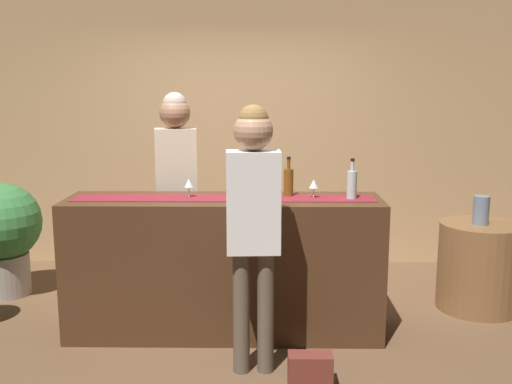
{
  "coord_description": "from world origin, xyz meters",
  "views": [
    {
      "loc": [
        0.3,
        -4.32,
        1.88
      ],
      "look_at": [
        0.24,
        0.0,
        1.1
      ],
      "focal_mm": 41.55,
      "sensor_mm": 36.0,
      "label": 1
    }
  ],
  "objects": [
    {
      "name": "bar_counter",
      "position": [
        0.0,
        0.0,
        0.52
      ],
      "size": [
        2.36,
        0.6,
        1.05
      ],
      "primitive_type": "cube",
      "color": "#472B19",
      "rests_on": "ground"
    },
    {
      "name": "customer_sipping",
      "position": [
        0.23,
        -0.64,
        1.1
      ],
      "size": [
        0.35,
        0.25,
        1.76
      ],
      "rotation": [
        0.0,
        0.0,
        0.05
      ],
      "color": "brown",
      "rests_on": "ground"
    },
    {
      "name": "wine_glass_near_customer",
      "position": [
        0.67,
        0.02,
        1.15
      ],
      "size": [
        0.07,
        0.07,
        0.14
      ],
      "color": "silver",
      "rests_on": "bar_counter"
    },
    {
      "name": "wine_bottle_clear",
      "position": [
        0.95,
        -0.01,
        1.16
      ],
      "size": [
        0.07,
        0.07,
        0.3
      ],
      "color": "#B2C6C1",
      "rests_on": "bar_counter"
    },
    {
      "name": "back_wall",
      "position": [
        0.0,
        1.9,
        1.45
      ],
      "size": [
        6.0,
        0.12,
        2.9
      ],
      "primitive_type": "cube",
      "color": "tan",
      "rests_on": "ground"
    },
    {
      "name": "ground_plane",
      "position": [
        0.0,
        0.0,
        0.0
      ],
      "size": [
        10.0,
        10.0,
        0.0
      ],
      "primitive_type": "plane",
      "color": "brown"
    },
    {
      "name": "wine_glass_mid_counter",
      "position": [
        -0.26,
        0.03,
        1.15
      ],
      "size": [
        0.07,
        0.07,
        0.14
      ],
      "color": "silver",
      "rests_on": "bar_counter"
    },
    {
      "name": "handbag",
      "position": [
        0.59,
        -0.85,
        0.11
      ],
      "size": [
        0.28,
        0.14,
        0.22
      ],
      "primitive_type": "cube",
      "color": "brown",
      "rests_on": "ground"
    },
    {
      "name": "wine_glass_far_end",
      "position": [
        0.14,
        -0.09,
        1.15
      ],
      "size": [
        0.07,
        0.07,
        0.14
      ],
      "color": "silver",
      "rests_on": "bar_counter"
    },
    {
      "name": "bartender",
      "position": [
        -0.43,
        0.58,
        1.15
      ],
      "size": [
        0.37,
        0.26,
        1.82
      ],
      "rotation": [
        0.0,
        0.0,
        3.3
      ],
      "color": "#26262B",
      "rests_on": "ground"
    },
    {
      "name": "round_side_table",
      "position": [
        2.12,
        0.52,
        0.37
      ],
      "size": [
        0.68,
        0.68,
        0.74
      ],
      "primitive_type": "cylinder",
      "color": "brown",
      "rests_on": "ground"
    },
    {
      "name": "potted_plant_tall",
      "position": [
        -2.04,
        0.8,
        0.59
      ],
      "size": [
        0.7,
        0.7,
        1.03
      ],
      "color": "#9E9389",
      "rests_on": "ground"
    },
    {
      "name": "vase_on_side_table",
      "position": [
        2.1,
        0.49,
        0.86
      ],
      "size": [
        0.13,
        0.13,
        0.24
      ],
      "primitive_type": "cylinder",
      "color": "slate",
      "rests_on": "round_side_table"
    },
    {
      "name": "wine_bottle_amber",
      "position": [
        0.49,
        0.09,
        1.16
      ],
      "size": [
        0.07,
        0.07,
        0.3
      ],
      "color": "brown",
      "rests_on": "bar_counter"
    },
    {
      "name": "counter_runner_cloth",
      "position": [
        0.0,
        0.0,
        1.05
      ],
      "size": [
        2.24,
        0.28,
        0.01
      ],
      "primitive_type": "cube",
      "color": "maroon",
      "rests_on": "bar_counter"
    }
  ]
}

